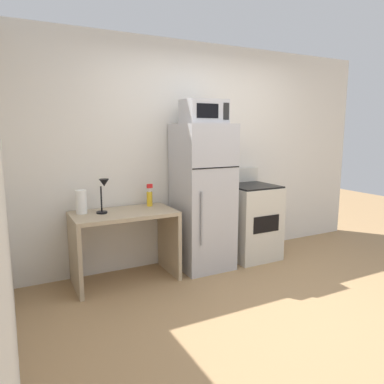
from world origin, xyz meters
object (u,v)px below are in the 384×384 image
(desk_lamp, at_px, (103,190))
(oven_range, at_px, (251,221))
(refrigerator, at_px, (203,197))
(desk, at_px, (124,234))
(paper_towel_roll, at_px, (81,202))
(spray_bottle, at_px, (150,197))
(microwave, at_px, (204,112))

(desk_lamp, xyz_separation_m, oven_range, (1.82, -0.03, -0.52))
(refrigerator, bearing_deg, desk, 179.40)
(paper_towel_roll, xyz_separation_m, oven_range, (2.02, -0.13, -0.40))
(desk, distance_m, spray_bottle, 0.50)
(paper_towel_roll, distance_m, microwave, 1.62)
(spray_bottle, bearing_deg, desk, -156.21)
(desk_lamp, height_order, refrigerator, refrigerator)
(desk_lamp, xyz_separation_m, spray_bottle, (0.54, 0.13, -0.14))
(paper_towel_roll, height_order, spray_bottle, spray_bottle)
(spray_bottle, relative_size, refrigerator, 0.15)
(oven_range, bearing_deg, desk_lamp, 178.94)
(refrigerator, xyz_separation_m, microwave, (0.00, -0.02, 0.96))
(desk_lamp, relative_size, oven_range, 0.32)
(desk, height_order, spray_bottle, spray_bottle)
(desk, xyz_separation_m, microwave, (0.93, -0.03, 1.27))
(desk_lamp, relative_size, refrigerator, 0.21)
(microwave, bearing_deg, spray_bottle, 162.67)
(desk_lamp, bearing_deg, desk, -7.77)
(desk_lamp, distance_m, refrigerator, 1.14)
(refrigerator, bearing_deg, oven_range, 0.22)
(desk, bearing_deg, desk_lamp, 172.23)
(desk, height_order, paper_towel_roll, paper_towel_roll)
(desk_lamp, distance_m, spray_bottle, 0.57)
(paper_towel_roll, bearing_deg, desk_lamp, -25.34)
(paper_towel_roll, distance_m, spray_bottle, 0.74)
(spray_bottle, bearing_deg, desk_lamp, -166.91)
(desk, height_order, oven_range, oven_range)
(microwave, bearing_deg, desk, 178.09)
(microwave, xyz_separation_m, oven_range, (0.69, 0.02, -1.32))
(desk, height_order, microwave, microwave)
(desk_lamp, xyz_separation_m, microwave, (1.12, -0.06, 0.80))
(oven_range, bearing_deg, desk, 179.75)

